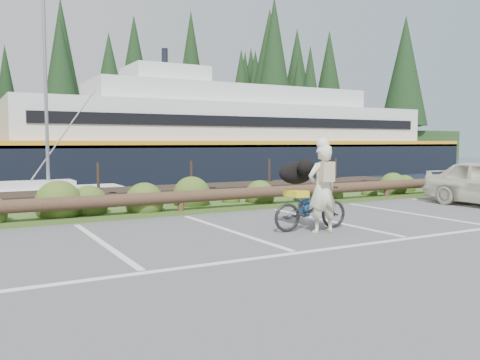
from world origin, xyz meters
The scene contains 6 objects.
ground centered at (0.00, 0.00, 0.00)m, with size 72.00×72.00×0.00m, color #4D4D50.
vegetation_strip centered at (0.00, 5.30, 0.05)m, with size 34.00×1.60×0.10m, color #3D5B21.
log_rail centered at (0.00, 4.60, 0.00)m, with size 32.00×0.30×0.60m, color #443021, non-canonical shape.
bicycle centered at (1.53, 1.29, 0.45)m, with size 0.60×1.73×0.91m, color black.
cyclist centered at (1.51, 0.89, 0.88)m, with size 0.64×0.42×1.77m, color beige.
dog centered at (1.55, 1.85, 1.15)m, with size 0.84×0.41×0.49m, color black.
Camera 1 is at (-4.81, -7.11, 1.82)m, focal length 38.00 mm.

